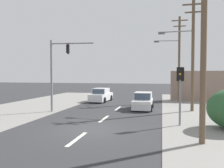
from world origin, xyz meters
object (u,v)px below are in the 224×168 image
at_px(utility_pole_foreground_right, 201,17).
at_px(hatchback_oncoming_near, 143,101).
at_px(traffic_signal_mast, 58,66).
at_px(utility_pole_midground_right, 191,51).
at_px(utility_pole_background_right, 178,56).
at_px(pedestal_signal_right_kerb, 180,86).
at_px(sedan_receding_far, 101,95).

relative_size(utility_pole_foreground_right, hatchback_oncoming_near, 2.87).
bearing_deg(traffic_signal_mast, hatchback_oncoming_near, 24.36).
relative_size(utility_pole_foreground_right, utility_pole_midground_right, 1.11).
bearing_deg(traffic_signal_mast, utility_pole_foreground_right, -32.33).
xyz_separation_m(utility_pole_background_right, pedestal_signal_right_kerb, (-0.70, -12.60, -2.85)).
bearing_deg(hatchback_oncoming_near, utility_pole_midground_right, -3.28).
bearing_deg(sedan_receding_far, pedestal_signal_right_kerb, -53.48).
xyz_separation_m(utility_pole_foreground_right, pedestal_signal_right_kerb, (-0.57, 3.44, -3.20)).
xyz_separation_m(traffic_signal_mast, pedestal_signal_right_kerb, (9.57, -2.98, -1.42)).
bearing_deg(hatchback_oncoming_near, utility_pole_background_right, 62.22).
distance_m(utility_pole_midground_right, utility_pole_background_right, 6.79).
height_order(utility_pole_midground_right, traffic_signal_mast, utility_pole_midground_right).
xyz_separation_m(utility_pole_background_right, hatchback_oncoming_near, (-3.44, -6.53, -4.57)).
xyz_separation_m(utility_pole_midground_right, hatchback_oncoming_near, (-4.05, 0.23, -4.40)).
distance_m(traffic_signal_mast, pedestal_signal_right_kerb, 10.12).
bearing_deg(utility_pole_foreground_right, sedan_receding_far, 121.07).
xyz_separation_m(hatchback_oncoming_near, sedan_receding_far, (-5.31, 4.81, 0.00)).
height_order(pedestal_signal_right_kerb, hatchback_oncoming_near, pedestal_signal_right_kerb).
bearing_deg(utility_pole_foreground_right, pedestal_signal_right_kerb, 99.42).
bearing_deg(sedan_receding_far, utility_pole_background_right, 11.14).
distance_m(utility_pole_foreground_right, utility_pole_background_right, 16.04).
bearing_deg(pedestal_signal_right_kerb, traffic_signal_mast, 162.72).
bearing_deg(utility_pole_background_right, pedestal_signal_right_kerb, -93.17).
bearing_deg(utility_pole_foreground_right, hatchback_oncoming_near, 109.21).
bearing_deg(utility_pole_background_right, traffic_signal_mast, -136.86).
bearing_deg(utility_pole_midground_right, utility_pole_foreground_right, -94.56).
height_order(utility_pole_background_right, pedestal_signal_right_kerb, utility_pole_background_right).
bearing_deg(traffic_signal_mast, utility_pole_background_right, 43.14).
distance_m(utility_pole_midground_right, hatchback_oncoming_near, 5.98).
relative_size(utility_pole_background_right, pedestal_signal_right_kerb, 2.76).
relative_size(pedestal_signal_right_kerb, sedan_receding_far, 0.82).
bearing_deg(utility_pole_foreground_right, traffic_signal_mast, 147.67).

